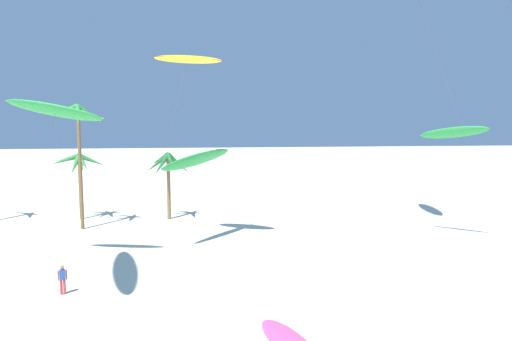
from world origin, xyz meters
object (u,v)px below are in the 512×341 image
(palm_tree_1, at_px, (79,164))
(flying_kite_4, at_px, (55,110))
(palm_tree_2, at_px, (78,125))
(flying_kite_3, at_px, (197,159))
(palm_tree_3, at_px, (168,166))
(person_near_left, at_px, (63,278))
(flying_kite_2, at_px, (454,132))
(grounded_kite_0, at_px, (289,341))
(flying_kite_6, at_px, (187,59))

(palm_tree_1, height_order, flying_kite_4, flying_kite_4)
(palm_tree_2, bearing_deg, flying_kite_3, -30.07)
(palm_tree_3, distance_m, person_near_left, 20.37)
(flying_kite_2, bearing_deg, flying_kite_4, -173.65)
(flying_kite_3, distance_m, grounded_kite_0, 18.98)
(palm_tree_2, bearing_deg, grounded_kite_0, -58.47)
(palm_tree_3, xyz_separation_m, flying_kite_2, (22.63, -10.94, 3.47))
(palm_tree_2, distance_m, palm_tree_3, 8.94)
(palm_tree_1, bearing_deg, person_near_left, -79.25)
(flying_kite_4, bearing_deg, person_near_left, -73.85)
(person_near_left, bearing_deg, flying_kite_3, 53.83)
(grounded_kite_0, bearing_deg, flying_kite_4, 136.12)
(palm_tree_2, height_order, person_near_left, palm_tree_2)
(person_near_left, bearing_deg, palm_tree_3, 77.02)
(person_near_left, bearing_deg, flying_kite_6, 53.38)
(palm_tree_2, xyz_separation_m, person_near_left, (2.80, -16.07, -8.19))
(flying_kite_2, bearing_deg, palm_tree_3, 154.21)
(flying_kite_3, relative_size, person_near_left, 4.59)
(flying_kite_6, bearing_deg, palm_tree_2, 144.27)
(flying_kite_2, height_order, flying_kite_6, flying_kite_6)
(flying_kite_2, height_order, person_near_left, flying_kite_2)
(flying_kite_4, bearing_deg, palm_tree_3, 66.95)
(palm_tree_2, distance_m, flying_kite_2, 30.86)
(flying_kite_3, distance_m, flying_kite_4, 10.83)
(palm_tree_3, height_order, grounded_kite_0, palm_tree_3)
(flying_kite_3, distance_m, person_near_left, 13.79)
(flying_kite_4, height_order, grounded_kite_0, flying_kite_4)
(palm_tree_2, xyz_separation_m, flying_kite_3, (10.22, -5.92, -2.52))
(flying_kite_4, bearing_deg, palm_tree_2, 96.74)
(palm_tree_1, distance_m, flying_kite_4, 15.95)
(palm_tree_3, height_order, person_near_left, palm_tree_3)
(flying_kite_4, distance_m, grounded_kite_0, 20.70)
(palm_tree_1, distance_m, grounded_kite_0, 31.92)
(flying_kite_4, xyz_separation_m, person_near_left, (1.53, -5.29, -9.34))
(palm_tree_2, xyz_separation_m, palm_tree_3, (7.28, 3.35, -3.96))
(flying_kite_6, bearing_deg, person_near_left, -126.62)
(palm_tree_3, relative_size, person_near_left, 3.88)
(palm_tree_2, distance_m, grounded_kite_0, 28.76)
(flying_kite_2, bearing_deg, person_near_left, -162.63)
(palm_tree_2, height_order, flying_kite_3, palm_tree_2)
(flying_kite_2, relative_size, person_near_left, 5.68)
(palm_tree_1, distance_m, person_near_left, 21.11)
(palm_tree_1, bearing_deg, flying_kite_6, -46.24)
(person_near_left, bearing_deg, palm_tree_1, 100.75)
(flying_kite_2, height_order, flying_kite_4, flying_kite_4)
(palm_tree_3, distance_m, flying_kite_3, 9.83)
(palm_tree_3, distance_m, grounded_kite_0, 28.00)
(palm_tree_3, bearing_deg, flying_kite_6, -77.22)
(palm_tree_3, xyz_separation_m, grounded_kite_0, (7.01, -26.64, -5.02))
(flying_kite_2, distance_m, flying_kite_3, 19.86)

